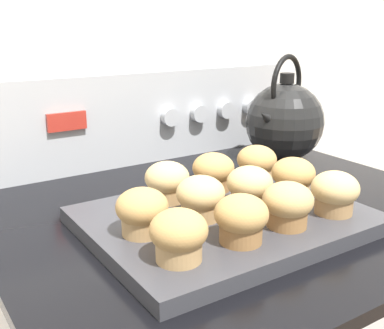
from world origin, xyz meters
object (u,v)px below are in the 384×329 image
muffin_pan (225,220)px  muffin_r0_c2 (288,204)px  muffin_r0_c1 (241,219)px  muffin_r2_c2 (213,172)px  muffin_r0_c3 (335,192)px  muffin_r1_c1 (201,197)px  tea_kettle (284,121)px  muffin_r1_c3 (293,177)px  muffin_r0_c0 (179,235)px  muffin_r1_c0 (142,211)px  muffin_r1_c2 (250,187)px  muffin_r2_c1 (167,181)px  muffin_r2_c3 (257,163)px

muffin_pan → muffin_r0_c2: 0.10m
muffin_r0_c1 → muffin_r2_c2: size_ratio=1.00×
muffin_r0_c2 → muffin_r0_c3: size_ratio=1.00×
muffin_r1_c1 → tea_kettle: bearing=30.5°
muffin_r1_c1 → tea_kettle: 0.41m
muffin_r2_c2 → tea_kettle: 0.30m
muffin_pan → muffin_r1_c3: 0.14m
muffin_r0_c0 → muffin_r1_c0: same height
muffin_r1_c2 → muffin_r2_c1: size_ratio=1.00×
muffin_r0_c1 → muffin_r1_c1: bearing=90.5°
muffin_r2_c3 → muffin_r0_c0: bearing=-146.9°
tea_kettle → muffin_r0_c0: bearing=-146.3°
muffin_r2_c2 → muffin_r2_c3: 0.09m
muffin_r0_c0 → muffin_r2_c1: bearing=63.6°
muffin_r2_c3 → muffin_r0_c1: bearing=-135.0°
muffin_r1_c0 → tea_kettle: 0.49m
muffin_r1_c2 → muffin_r2_c1: 0.12m
muffin_r0_c3 → muffin_r2_c2: 0.19m
muffin_r0_c2 → tea_kettle: bearing=47.2°
muffin_r2_c1 → muffin_r0_c1: bearing=-88.4°
muffin_r1_c3 → muffin_r1_c0: bearing=179.1°
muffin_r1_c3 → muffin_r2_c1: size_ratio=1.00×
muffin_r0_c0 → muffin_r1_c1: (0.09, 0.09, 0.00)m
muffin_r0_c1 → tea_kettle: 0.46m
muffin_r1_c3 → muffin_r2_c3: (0.00, 0.09, 0.00)m
muffin_r1_c2 → tea_kettle: 0.34m
muffin_r0_c2 → muffin_r1_c1: same height
muffin_r0_c0 → muffin_r1_c2: (0.17, 0.08, 0.00)m
muffin_r1_c2 → muffin_r2_c2: (-0.00, 0.09, 0.00)m
muffin_r1_c2 → muffin_r1_c3: size_ratio=1.00×
muffin_pan → muffin_r0_c0: size_ratio=5.69×
muffin_r0_c0 → muffin_r0_c2: size_ratio=1.00×
muffin_r1_c0 → muffin_r2_c3: 0.28m
muffin_pan → muffin_r2_c2: (0.04, 0.09, 0.04)m
muffin_r1_c0 → muffin_r2_c3: same height
muffin_pan → muffin_r2_c2: bearing=64.6°
muffin_r1_c0 → muffin_r1_c1: 0.09m
muffin_r2_c2 → muffin_r1_c1: bearing=-134.1°
muffin_r0_c0 → muffin_r0_c1: (0.09, -0.00, 0.00)m
muffin_r2_c2 → muffin_pan: bearing=-115.4°
muffin_r0_c0 → tea_kettle: tea_kettle is taller
muffin_r2_c3 → muffin_r0_c2: bearing=-118.3°
muffin_r0_c2 → muffin_r1_c3: (0.09, 0.08, 0.00)m
muffin_r0_c0 → muffin_r1_c1: size_ratio=1.00×
muffin_r1_c3 → muffin_r2_c1: 0.20m
muffin_r0_c1 → muffin_r1_c0: bearing=136.1°
muffin_r2_c2 → muffin_r0_c1: bearing=-115.3°
muffin_r1_c2 → muffin_r2_c3: 0.12m
muffin_r0_c1 → muffin_r2_c3: same height
muffin_r0_c0 → muffin_r0_c3: 0.26m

